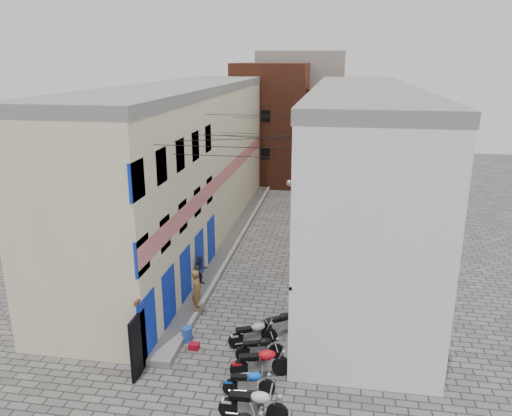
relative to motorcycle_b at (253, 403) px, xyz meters
The scene contains 20 objects.
ground 2.72m from the motorcycle_b, 129.91° to the left, with size 90.00×90.00×0.00m, color #54514F.
plinth 15.50m from the motorcycle_b, 104.01° to the left, with size 0.90×26.00×0.25m, color gray.
building_left 16.86m from the motorcycle_b, 114.03° to the left, with size 5.10×27.00×9.00m.
building_right 15.87m from the motorcycle_b, 77.62° to the left, with size 5.94×26.00×9.00m.
building_far_brick_left 30.58m from the motorcycle_b, 97.02° to the left, with size 6.00×6.00×10.00m, color brown.
building_far_brick_right 32.24m from the motorcycle_b, 87.68° to the left, with size 5.00×6.00×8.00m, color brown.
building_far_concrete 36.40m from the motorcycle_b, 92.70° to the left, with size 8.00×5.00×11.00m, color gray.
far_shopfront 27.29m from the motorcycle_b, 93.57° to the left, with size 2.00×0.30×2.40m, color black.
overhead_wires 11.79m from the motorcycle_b, 99.96° to the left, with size 5.80×13.02×1.32m.
motorcycle_b is the anchor object (origin of this frame).
motorcycle_c 1.21m from the motorcycle_b, 106.56° to the left, with size 0.54×1.70×0.98m, color blue, non-canonical shape.
motorcycle_d 2.14m from the motorcycle_b, 93.17° to the left, with size 0.66×2.09×1.21m, color red, non-canonical shape.
motorcycle_e 3.16m from the motorcycle_b, 95.71° to the left, with size 0.55×1.75×1.01m, color black, non-canonical shape.
motorcycle_f 4.06m from the motorcycle_b, 100.02° to the left, with size 0.60×1.89×1.09m, color #A6A5A9, non-canonical shape.
motorcycle_g 4.90m from the motorcycle_b, 87.66° to the left, with size 0.60×1.89×1.10m, color black, non-canonical shape.
person_a 6.83m from the motorcycle_b, 119.95° to the left, with size 0.65×0.43×1.78m, color olive.
person_b 9.15m from the motorcycle_b, 115.27° to the left, with size 0.69×0.53×1.41m, color #353850.
water_jug_near 5.04m from the motorcycle_b, 130.28° to the left, with size 0.36×0.36×0.56m, color blue.
water_jug_far 5.18m from the motorcycle_b, 129.01° to the left, with size 0.33×0.33×0.51m, color blue.
red_crate 4.42m from the motorcycle_b, 129.87° to the left, with size 0.37×0.28×0.23m, color maroon.
Camera 1 is at (3.86, -14.28, 10.37)m, focal length 35.00 mm.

